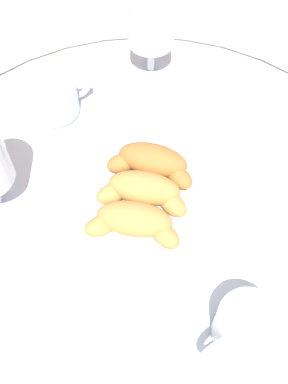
% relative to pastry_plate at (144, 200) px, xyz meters
% --- Properties ---
extents(ground_plane, '(2.20, 2.20, 0.00)m').
position_rel_pastry_plate_xyz_m(ground_plane, '(-0.01, 0.01, -0.01)').
color(ground_plane, silver).
extents(table_chrome_rim, '(0.80, 0.80, 0.02)m').
position_rel_pastry_plate_xyz_m(table_chrome_rim, '(-0.01, 0.01, 0.00)').
color(table_chrome_rim, silver).
rests_on(table_chrome_rim, ground_plane).
extents(pastry_plate, '(0.26, 0.26, 0.02)m').
position_rel_pastry_plate_xyz_m(pastry_plate, '(0.00, 0.00, 0.00)').
color(pastry_plate, silver).
rests_on(pastry_plate, ground_plane).
extents(croissant_large, '(0.13, 0.09, 0.04)m').
position_rel_pastry_plate_xyz_m(croissant_large, '(0.02, -0.04, 0.03)').
color(croissant_large, '#BC7A38').
rests_on(croissant_large, pastry_plate).
extents(croissant_small, '(0.13, 0.09, 0.04)m').
position_rel_pastry_plate_xyz_m(croissant_small, '(-0.00, 0.00, 0.03)').
color(croissant_small, '#D6994C').
rests_on(croissant_small, pastry_plate).
extents(croissant_extra, '(0.13, 0.10, 0.04)m').
position_rel_pastry_plate_xyz_m(croissant_extra, '(-0.02, 0.05, 0.03)').
color(croissant_extra, '#D6994C').
rests_on(croissant_extra, pastry_plate).
extents(coffee_cup_near, '(0.14, 0.14, 0.06)m').
position_rel_pastry_plate_xyz_m(coffee_cup_near, '(-0.20, 0.09, 0.02)').
color(coffee_cup_near, silver).
rests_on(coffee_cup_near, ground_plane).
extents(coffee_cup_far, '(0.14, 0.14, 0.06)m').
position_rel_pastry_plate_xyz_m(coffee_cup_far, '(0.21, -0.07, 0.02)').
color(coffee_cup_far, silver).
rests_on(coffee_cup_far, ground_plane).
extents(juice_glass_left, '(0.08, 0.08, 0.14)m').
position_rel_pastry_plate_xyz_m(juice_glass_left, '(0.14, -0.24, 0.08)').
color(juice_glass_left, white).
rests_on(juice_glass_left, ground_plane).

